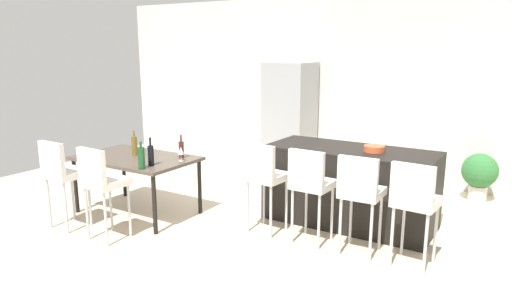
# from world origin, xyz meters

# --- Properties ---
(ground_plane) EXTENTS (10.00, 10.00, 0.00)m
(ground_plane) POSITION_xyz_m (0.00, 0.00, 0.00)
(ground_plane) COLOR beige
(back_wall) EXTENTS (10.00, 0.12, 2.90)m
(back_wall) POSITION_xyz_m (0.00, 2.81, 1.45)
(back_wall) COLOR beige
(back_wall) RESTS_ON ground_plane
(kitchen_island) EXTENTS (1.97, 0.83, 0.92)m
(kitchen_island) POSITION_xyz_m (0.56, 0.63, 0.46)
(kitchen_island) COLOR black
(kitchen_island) RESTS_ON ground_plane
(bar_chair_left) EXTENTS (0.43, 0.43, 1.05)m
(bar_chair_left) POSITION_xyz_m (-0.16, -0.17, 0.70)
(bar_chair_left) COLOR silver
(bar_chair_left) RESTS_ON ground_plane
(bar_chair_middle) EXTENTS (0.41, 0.41, 1.05)m
(bar_chair_middle) POSITION_xyz_m (0.42, -0.17, 0.70)
(bar_chair_middle) COLOR silver
(bar_chair_middle) RESTS_ON ground_plane
(bar_chair_right) EXTENTS (0.41, 0.41, 1.05)m
(bar_chair_right) POSITION_xyz_m (0.97, -0.17, 0.70)
(bar_chair_right) COLOR silver
(bar_chair_right) RESTS_ON ground_plane
(bar_chair_far) EXTENTS (0.43, 0.43, 1.05)m
(bar_chair_far) POSITION_xyz_m (1.50, -0.17, 0.70)
(bar_chair_far) COLOR silver
(bar_chair_far) RESTS_ON ground_plane
(dining_table) EXTENTS (1.49, 0.93, 0.74)m
(dining_table) POSITION_xyz_m (-1.86, -0.47, 0.68)
(dining_table) COLOR #4C4238
(dining_table) RESTS_ON ground_plane
(dining_chair_near) EXTENTS (0.41, 0.41, 1.05)m
(dining_chair_near) POSITION_xyz_m (-2.20, -1.30, 0.70)
(dining_chair_near) COLOR silver
(dining_chair_near) RESTS_ON ground_plane
(dining_chair_far) EXTENTS (0.42, 0.42, 1.05)m
(dining_chair_far) POSITION_xyz_m (-1.53, -1.30, 0.70)
(dining_chair_far) COLOR silver
(dining_chair_far) RESTS_ON ground_plane
(wine_bottle_left) EXTENTS (0.07, 0.07, 0.33)m
(wine_bottle_left) POSITION_xyz_m (-1.38, -0.69, 0.87)
(wine_bottle_left) COLOR black
(wine_bottle_left) RESTS_ON dining_table
(wine_bottle_end) EXTENTS (0.07, 0.07, 0.29)m
(wine_bottle_end) POSITION_xyz_m (-1.33, -0.21, 0.85)
(wine_bottle_end) COLOR #471E19
(wine_bottle_end) RESTS_ON dining_table
(wine_bottle_inner) EXTENTS (0.07, 0.07, 0.32)m
(wine_bottle_inner) POSITION_xyz_m (-1.92, -0.43, 0.87)
(wine_bottle_inner) COLOR brown
(wine_bottle_inner) RESTS_ON dining_table
(wine_bottle_right) EXTENTS (0.08, 0.08, 0.31)m
(wine_bottle_right) POSITION_xyz_m (-1.36, -0.86, 0.87)
(wine_bottle_right) COLOR #194723
(wine_bottle_right) RESTS_ON dining_table
(wine_glass_middle) EXTENTS (0.07, 0.07, 0.17)m
(wine_glass_middle) POSITION_xyz_m (-1.23, -0.34, 0.86)
(wine_glass_middle) COLOR silver
(wine_glass_middle) RESTS_ON dining_table
(refrigerator) EXTENTS (0.72, 0.68, 1.84)m
(refrigerator) POSITION_xyz_m (-1.20, 2.37, 0.92)
(refrigerator) COLOR #939699
(refrigerator) RESTS_ON ground_plane
(fruit_bowl) EXTENTS (0.24, 0.24, 0.07)m
(fruit_bowl) POSITION_xyz_m (0.83, 0.61, 0.96)
(fruit_bowl) COLOR #C6512D
(fruit_bowl) RESTS_ON kitchen_island
(potted_plant) EXTENTS (0.48, 0.48, 0.67)m
(potted_plant) POSITION_xyz_m (1.76, 2.36, 0.40)
(potted_plant) COLOR beige
(potted_plant) RESTS_ON ground_plane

